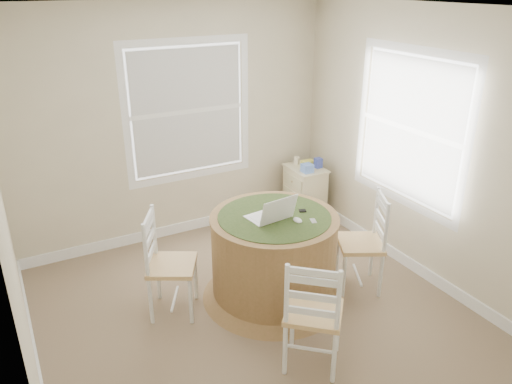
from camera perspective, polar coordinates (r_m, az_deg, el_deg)
room at (r=4.20m, az=0.59°, el=2.50°), size 3.64×3.64×2.64m
round_table at (r=4.63m, az=2.04°, el=-7.04°), size 1.34×1.34×0.84m
chair_left at (r=4.47m, az=-9.57°, el=-8.22°), size 0.55×0.56×0.95m
chair_near at (r=3.89m, az=6.61°, el=-13.46°), size 0.58×0.58×0.95m
chair_right at (r=4.85m, az=11.84°, el=-5.73°), size 0.55×0.56×0.95m
laptop at (r=4.39m, az=1.68°, el=-2.65°), size 0.40×0.36×0.25m
mouse at (r=4.37m, az=4.77°, el=-3.24°), size 0.10×0.12×0.04m
phone at (r=4.39m, az=6.56°, el=-3.35°), size 0.07×0.10×0.02m
keys at (r=4.55m, az=5.34°, el=-2.21°), size 0.07×0.07×0.02m
corner_chest at (r=6.20m, az=5.56°, el=-0.11°), size 0.39×0.52×0.67m
tissue_box at (r=5.93m, az=5.85°, el=2.80°), size 0.12×0.12×0.10m
box_yellow at (r=6.13m, az=5.91°, el=3.30°), size 0.15×0.10×0.06m
box_blue at (r=6.06m, az=6.95°, el=3.32°), size 0.08×0.08×0.12m
cup_cream at (r=6.15m, az=4.79°, el=3.57°), size 0.07×0.07×0.09m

